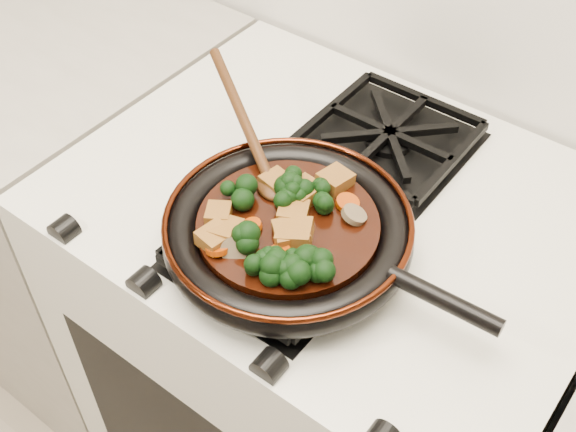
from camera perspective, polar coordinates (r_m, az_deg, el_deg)
The scene contains 34 objects.
stove at distance 1.38m, azimuth 2.90°, elevation -11.91°, with size 0.76×0.60×0.90m, color silver.
burner_grate_front at distance 0.93m, azimuth -1.02°, elevation -2.56°, with size 0.23×0.23×0.03m, color black, non-canonical shape.
burner_grate_back at distance 1.10m, azimuth 7.99°, elevation 6.16°, with size 0.23×0.23×0.03m, color black, non-canonical shape.
skillet at distance 0.91m, azimuth 0.12°, elevation -1.19°, with size 0.45×0.32×0.05m.
braising_sauce at distance 0.91m, azimuth 0.00°, elevation -0.92°, with size 0.23×0.23×0.02m, color black.
tofu_cube_0 at distance 0.88m, azimuth 0.52°, elevation -1.43°, with size 0.04×0.04×0.02m, color brown.
tofu_cube_1 at distance 0.93m, azimuth 1.32°, elevation 1.88°, with size 0.04×0.04×0.02m, color brown.
tofu_cube_2 at distance 0.95m, azimuth 3.74°, elevation 2.81°, with size 0.04×0.04×0.02m, color brown.
tofu_cube_3 at distance 0.88m, azimuth 0.26°, elevation -1.42°, with size 0.04×0.04×0.02m, color brown.
tofu_cube_4 at distance 0.94m, azimuth -0.87°, elevation 2.61°, with size 0.03×0.04×0.02m, color brown.
tofu_cube_5 at distance 0.90m, azimuth 0.40°, elevation 0.19°, with size 0.04×0.04×0.02m, color brown.
tofu_cube_6 at distance 0.88m, azimuth -5.76°, elevation -1.74°, with size 0.04×0.04×0.02m, color brown.
tofu_cube_7 at distance 0.89m, azimuth -4.99°, elevation -1.21°, with size 0.04×0.04×0.02m, color brown.
tofu_cube_8 at distance 0.91m, azimuth -5.51°, elevation 0.08°, with size 0.04×0.03×0.02m, color brown.
broccoli_floret_0 at distance 0.93m, azimuth 0.65°, elevation 2.16°, with size 0.05×0.05×0.06m, color black, non-canonical shape.
broccoli_floret_1 at distance 0.85m, azimuth -1.98°, elevation -3.76°, with size 0.05×0.05×0.05m, color black, non-canonical shape.
broccoli_floret_2 at distance 0.84m, azimuth -1.41°, elevation -4.43°, with size 0.06×0.06×0.05m, color black, non-canonical shape.
broccoli_floret_3 at distance 0.85m, azimuth 0.60°, elevation -3.63°, with size 0.06×0.06×0.05m, color black, non-canonical shape.
broccoli_floret_4 at distance 0.93m, azimuth -3.72°, elevation 1.93°, with size 0.06×0.06×0.05m, color black, non-canonical shape.
broccoli_floret_5 at distance 0.84m, azimuth 2.37°, elevation -4.03°, with size 0.06×0.06×0.05m, color black, non-canonical shape.
broccoli_floret_6 at distance 0.84m, azimuth 0.36°, elevation -4.53°, with size 0.06×0.06×0.05m, color black, non-canonical shape.
broccoli_floret_7 at distance 0.92m, azimuth 2.62°, elevation 1.42°, with size 0.05×0.05×0.05m, color black, non-canonical shape.
broccoli_floret_8 at distance 0.87m, azimuth -3.44°, elevation -1.67°, with size 0.06×0.06×0.05m, color black, non-canonical shape.
broccoli_floret_9 at distance 0.92m, azimuth -0.28°, elevation 1.45°, with size 0.06×0.06×0.05m, color black, non-canonical shape.
carrot_coin_0 at distance 0.89m, azimuth -2.92°, elevation -0.84°, with size 0.03×0.03×0.01m, color #A23404.
carrot_coin_1 at distance 0.86m, azimuth -0.66°, elevation -3.00°, with size 0.03×0.03×0.01m, color #A23404.
carrot_coin_2 at distance 0.95m, azimuth -0.56°, elevation 2.78°, with size 0.03×0.03×0.01m, color #A23404.
carrot_coin_3 at distance 0.87m, azimuth -5.57°, elevation -2.56°, with size 0.03×0.03×0.01m, color #A23404.
carrot_coin_4 at distance 0.89m, azimuth -5.15°, elevation -1.22°, with size 0.03×0.03×0.01m, color #A23404.
carrot_coin_5 at distance 0.92m, azimuth 4.73°, elevation 1.04°, with size 0.03×0.03×0.01m, color #A23404.
mushroom_slice_0 at distance 0.87m, azimuth -4.28°, elevation -2.68°, with size 0.03×0.03×0.01m, color brown.
mushroom_slice_1 at distance 0.84m, azimuth 1.05°, elevation -4.17°, with size 0.04×0.04×0.01m, color brown.
mushroom_slice_2 at distance 0.91m, azimuth 5.24°, elevation 0.10°, with size 0.03×0.03×0.01m, color brown.
wooden_spoon at distance 0.98m, azimuth -2.68°, elevation 5.66°, with size 0.15×0.10×0.24m.
Camera 1 is at (0.39, 1.07, 1.61)m, focal length 45.00 mm.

